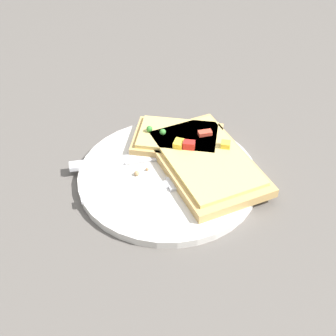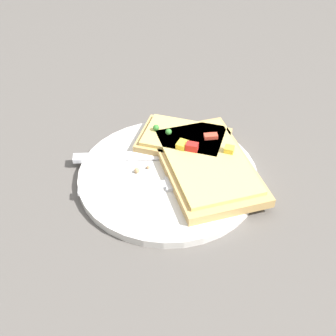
# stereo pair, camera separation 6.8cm
# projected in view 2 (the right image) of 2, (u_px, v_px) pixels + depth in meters

# --- Properties ---
(ground_plane) EXTENTS (4.00, 4.00, 0.00)m
(ground_plane) POSITION_uv_depth(u_px,v_px,m) (168.00, 179.00, 0.70)
(ground_plane) COLOR #56514C
(plate) EXTENTS (0.27, 0.27, 0.01)m
(plate) POSITION_uv_depth(u_px,v_px,m) (168.00, 176.00, 0.69)
(plate) COLOR silver
(plate) RESTS_ON ground
(fork) EXTENTS (0.20, 0.03, 0.01)m
(fork) POSITION_uv_depth(u_px,v_px,m) (156.00, 185.00, 0.67)
(fork) COLOR silver
(fork) RESTS_ON plate
(knife) EXTENTS (0.22, 0.04, 0.01)m
(knife) POSITION_uv_depth(u_px,v_px,m) (133.00, 156.00, 0.71)
(knife) COLOR silver
(knife) RESTS_ON plate
(pizza_slice_main) EXTENTS (0.15, 0.22, 0.03)m
(pizza_slice_main) POSITION_uv_depth(u_px,v_px,m) (206.00, 163.00, 0.69)
(pizza_slice_main) COLOR tan
(pizza_slice_main) RESTS_ON plate
(pizza_slice_corner) EXTENTS (0.16, 0.14, 0.03)m
(pizza_slice_corner) POSITION_uv_depth(u_px,v_px,m) (184.00, 140.00, 0.73)
(pizza_slice_corner) COLOR tan
(pizza_slice_corner) RESTS_ON plate
(crumb_scatter) EXTENTS (0.02, 0.01, 0.01)m
(crumb_scatter) POSITION_uv_depth(u_px,v_px,m) (139.00, 170.00, 0.69)
(crumb_scatter) COLOR tan
(crumb_scatter) RESTS_ON plate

